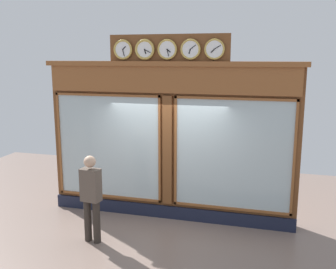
% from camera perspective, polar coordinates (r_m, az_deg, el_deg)
% --- Properties ---
extents(shop_facade, '(5.46, 0.42, 3.91)m').
position_cam_1_polar(shop_facade, '(8.26, 0.22, -0.76)').
color(shop_facade, brown).
rests_on(shop_facade, ground_plane).
extents(pedestrian, '(0.39, 0.27, 1.69)m').
position_cam_1_polar(pedestrian, '(7.45, -11.26, -8.76)').
color(pedestrian, '#312A24').
rests_on(pedestrian, ground_plane).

